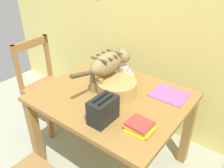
# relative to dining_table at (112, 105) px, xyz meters

# --- Properties ---
(wall_rear) EXTENTS (4.43, 0.11, 2.50)m
(wall_rear) POSITION_rel_dining_table_xyz_m (0.02, 0.75, 0.60)
(wall_rear) COLOR #E7D878
(wall_rear) RESTS_ON ground_plane
(dining_table) EXTENTS (1.11, 0.93, 0.74)m
(dining_table) POSITION_rel_dining_table_xyz_m (0.00, 0.00, 0.00)
(dining_table) COLOR olive
(dining_table) RESTS_ON ground_plane
(cat) EXTENTS (0.16, 0.65, 0.30)m
(cat) POSITION_rel_dining_table_xyz_m (-0.10, 0.10, 0.30)
(cat) COLOR olive
(cat) RESTS_ON dining_table
(saucer_bowl) EXTENTS (0.19, 0.19, 0.03)m
(saucer_bowl) POSITION_rel_dining_table_xyz_m (-0.10, 0.28, 0.11)
(saucer_bowl) COLOR #BCACB1
(saucer_bowl) RESTS_ON dining_table
(coffee_mug) EXTENTS (0.13, 0.09, 0.09)m
(coffee_mug) POSITION_rel_dining_table_xyz_m (-0.09, 0.28, 0.17)
(coffee_mug) COLOR silver
(coffee_mug) RESTS_ON saucer_bowl
(magazine) EXTENTS (0.27, 0.23, 0.01)m
(magazine) POSITION_rel_dining_table_xyz_m (0.35, 0.27, 0.10)
(magazine) COLOR #94529D
(magazine) RESTS_ON dining_table
(book_stack) EXTENTS (0.17, 0.15, 0.06)m
(book_stack) POSITION_rel_dining_table_xyz_m (0.38, -0.22, 0.12)
(book_stack) COLOR yellow
(book_stack) RESTS_ON dining_table
(wicker_basket) EXTENTS (0.31, 0.31, 0.11)m
(wicker_basket) POSITION_rel_dining_table_xyz_m (0.02, 0.04, 0.15)
(wicker_basket) COLOR tan
(wicker_basket) RESTS_ON dining_table
(toaster) EXTENTS (0.12, 0.20, 0.18)m
(toaster) POSITION_rel_dining_table_xyz_m (0.14, -0.28, 0.18)
(toaster) COLOR black
(toaster) RESTS_ON dining_table
(wooden_chair_near) EXTENTS (0.43, 0.43, 0.93)m
(wooden_chair_near) POSITION_rel_dining_table_xyz_m (-0.94, 0.06, -0.19)
(wooden_chair_near) COLOR #99693A
(wooden_chair_near) RESTS_ON ground_plane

